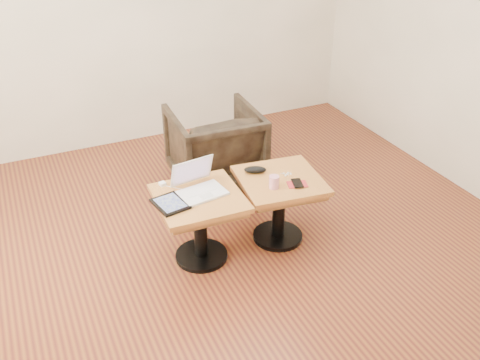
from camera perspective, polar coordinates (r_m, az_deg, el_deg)
name	(u,v)px	position (r m, az deg, el deg)	size (l,w,h in m)	color
room_shell	(230,81)	(3.18, -1.06, 10.52)	(4.52, 4.52, 2.71)	#4C1D16
side_table_left	(200,212)	(3.68, -4.34, -3.42)	(0.59, 0.59, 0.52)	black
side_table_right	(279,194)	(3.87, 4.23, -1.48)	(0.64, 0.64, 0.52)	black
laptop	(199,186)	(3.64, -4.42, -0.60)	(0.34, 0.32, 0.21)	white
tablet	(170,204)	(3.53, -7.46, -2.53)	(0.23, 0.27, 0.02)	black
charging_adapter	(162,184)	(3.75, -8.27, -0.41)	(0.04, 0.04, 0.02)	white
glasses_case	(255,170)	(3.86, 1.63, 1.11)	(0.16, 0.07, 0.05)	black
striped_cup	(274,182)	(3.67, 3.65, -0.21)	(0.07, 0.07, 0.09)	#CE315B
earbuds_tangle	(287,174)	(3.85, 5.03, 0.64)	(0.07, 0.05, 0.01)	white
phone_on_sleeve	(297,184)	(3.74, 6.13, -0.40)	(0.16, 0.13, 0.02)	#A93627
armchair	(215,146)	(4.64, -2.70, 3.61)	(0.73, 0.75, 0.68)	black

